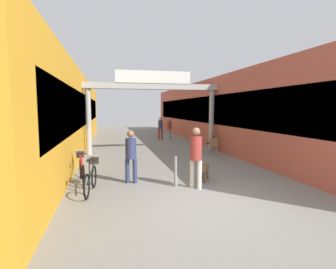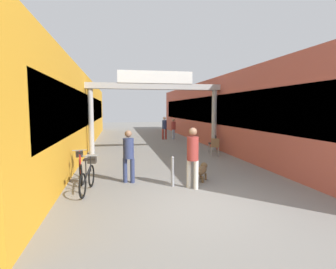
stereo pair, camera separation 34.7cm
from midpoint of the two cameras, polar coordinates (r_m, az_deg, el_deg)
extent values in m
plane|color=gray|center=(6.66, 7.55, -15.07)|extent=(80.00, 80.00, 0.00)
cube|color=gold|center=(17.08, -22.75, 4.30)|extent=(3.00, 26.00, 4.16)
cube|color=black|center=(16.89, -17.81, 5.16)|extent=(0.04, 23.40, 1.66)
cube|color=#B25142|center=(18.35, 10.58, 4.70)|extent=(3.00, 26.00, 4.16)
cube|color=black|center=(17.81, 6.20, 5.41)|extent=(0.04, 23.40, 1.66)
cylinder|color=#B2B2B2|center=(14.01, -17.62, 2.66)|extent=(0.28, 0.28, 3.37)
cylinder|color=#B2B2B2|center=(15.02, 8.80, 3.05)|extent=(0.28, 0.28, 3.37)
cube|color=#B2B2B2|center=(14.17, -3.99, 10.39)|extent=(7.40, 0.44, 0.31)
cube|color=white|center=(14.02, -3.88, 12.38)|extent=(3.96, 0.10, 0.64)
cylinder|color=silver|center=(7.91, 4.03, -8.49)|extent=(0.20, 0.20, 0.84)
cylinder|color=silver|center=(7.79, 5.57, -8.71)|extent=(0.20, 0.20, 0.84)
cylinder|color=#99332D|center=(7.70, 4.84, -3.06)|extent=(0.48, 0.48, 0.69)
sphere|color=#8C664C|center=(7.64, 4.87, 0.62)|extent=(0.34, 0.34, 0.24)
cylinder|color=navy|center=(8.50, -10.00, -7.78)|extent=(0.18, 0.18, 0.78)
cylinder|color=navy|center=(8.44, -8.42, -7.85)|extent=(0.18, 0.18, 0.78)
cylinder|color=navy|center=(8.33, -9.29, -3.04)|extent=(0.43, 0.43, 0.64)
sphere|color=#8C664C|center=(8.27, -9.34, 0.12)|extent=(0.28, 0.28, 0.22)
cylinder|color=#99332D|center=(20.06, -1.83, 0.08)|extent=(0.16, 0.16, 0.81)
cylinder|color=#99332D|center=(19.99, -2.49, 0.06)|extent=(0.16, 0.16, 0.81)
cylinder|color=navy|center=(19.97, -2.17, 2.18)|extent=(0.38, 0.38, 0.67)
sphere|color=beige|center=(19.95, -2.17, 3.55)|extent=(0.25, 0.25, 0.23)
cylinder|color=#A5BFE0|center=(20.55, -0.07, 0.11)|extent=(0.19, 0.19, 0.73)
cylinder|color=#A5BFE0|center=(20.33, -0.30, 0.04)|extent=(0.19, 0.19, 0.73)
cylinder|color=#99332D|center=(20.39, -0.19, 1.94)|extent=(0.47, 0.47, 0.60)
sphere|color=#8C664C|center=(20.36, -0.19, 3.16)|extent=(0.29, 0.29, 0.21)
ellipsoid|color=brown|center=(8.69, 6.64, -7.72)|extent=(0.61, 0.72, 0.27)
sphere|color=brown|center=(8.96, 7.11, -6.71)|extent=(0.31, 0.31, 0.23)
sphere|color=white|center=(8.88, 6.95, -7.52)|extent=(0.22, 0.22, 0.16)
cylinder|color=brown|center=(8.96, 6.38, -8.89)|extent=(0.10, 0.10, 0.21)
cylinder|color=brown|center=(8.92, 7.49, -8.97)|extent=(0.10, 0.10, 0.21)
cylinder|color=brown|center=(8.58, 5.71, -9.53)|extent=(0.10, 0.10, 0.21)
cylinder|color=brown|center=(8.54, 6.87, -9.62)|extent=(0.10, 0.10, 0.21)
torus|color=black|center=(8.25, -17.00, -8.75)|extent=(0.13, 0.67, 0.67)
torus|color=black|center=(7.28, -18.60, -10.71)|extent=(0.13, 0.67, 0.67)
cube|color=black|center=(7.72, -17.79, -8.38)|extent=(0.16, 0.94, 0.34)
cylinder|color=black|center=(7.55, -18.03, -6.98)|extent=(0.04, 0.04, 0.42)
cube|color=black|center=(7.51, -18.09, -5.34)|extent=(0.13, 0.23, 0.05)
cylinder|color=black|center=(8.10, -17.16, -6.24)|extent=(0.04, 0.04, 0.46)
cylinder|color=gray|center=(8.06, -17.21, -4.57)|extent=(0.46, 0.09, 0.03)
cube|color=#332D28|center=(8.28, -16.90, -5.42)|extent=(0.26, 0.23, 0.20)
torus|color=black|center=(9.42, -19.46, -7.02)|extent=(0.16, 0.67, 0.67)
torus|color=black|center=(8.43, -19.06, -8.49)|extent=(0.16, 0.67, 0.67)
cube|color=red|center=(8.89, -19.31, -6.59)|extent=(0.19, 0.93, 0.34)
cylinder|color=red|center=(8.73, -19.31, -5.34)|extent=(0.04, 0.04, 0.42)
cube|color=black|center=(8.69, -19.36, -3.91)|extent=(0.14, 0.23, 0.05)
cylinder|color=red|center=(9.29, -19.52, -4.81)|extent=(0.04, 0.04, 0.46)
cylinder|color=gray|center=(9.25, -19.57, -3.35)|extent=(0.46, 0.11, 0.03)
cube|color=#332D28|center=(9.47, -19.60, -4.13)|extent=(0.27, 0.24, 0.20)
cylinder|color=gray|center=(8.00, 0.44, -8.27)|extent=(0.10, 0.10, 0.85)
sphere|color=gray|center=(7.90, 0.44, -5.06)|extent=(0.10, 0.10, 0.10)
cylinder|color=gray|center=(13.51, 8.28, -3.46)|extent=(0.04, 0.04, 0.45)
cylinder|color=gray|center=(13.53, 9.72, -3.47)|extent=(0.04, 0.04, 0.45)
cylinder|color=gray|center=(13.17, 8.36, -3.69)|extent=(0.04, 0.04, 0.45)
cylinder|color=gray|center=(13.20, 9.84, -3.70)|extent=(0.04, 0.04, 0.45)
cube|color=olive|center=(13.31, 9.06, -2.54)|extent=(0.50, 0.50, 0.04)
cube|color=olive|center=(13.11, 9.13, -1.70)|extent=(0.39, 0.16, 0.40)
cylinder|color=gray|center=(14.32, 7.81, -2.94)|extent=(0.04, 0.04, 0.45)
cylinder|color=gray|center=(14.65, 7.69, -2.74)|extent=(0.04, 0.04, 0.45)
cylinder|color=gray|center=(14.35, 9.16, -2.94)|extent=(0.04, 0.04, 0.45)
cylinder|color=gray|center=(14.69, 9.02, -2.74)|extent=(0.04, 0.04, 0.45)
cube|color=black|center=(14.47, 8.43, -1.88)|extent=(0.49, 0.49, 0.04)
cube|color=black|center=(14.46, 9.15, -1.02)|extent=(0.15, 0.40, 0.40)
camera|label=1|loc=(0.17, -90.93, -0.09)|focal=28.00mm
camera|label=2|loc=(0.17, 89.07, 0.09)|focal=28.00mm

